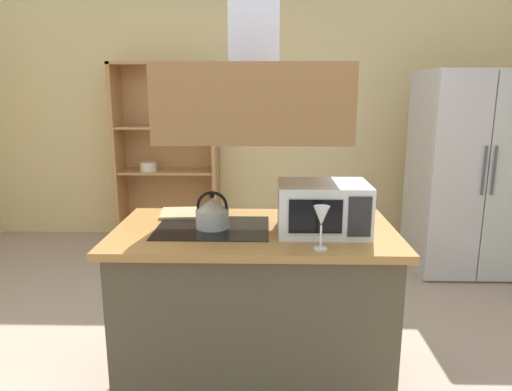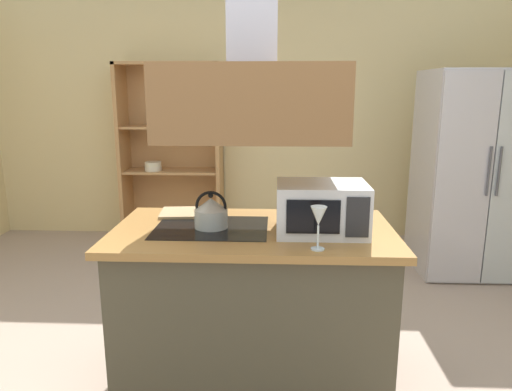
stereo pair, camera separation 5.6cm
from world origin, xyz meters
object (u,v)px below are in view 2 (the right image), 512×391
object	(u,v)px
dish_cabinet	(173,163)
microwave	(322,208)
kettle	(211,213)
wine_glass_on_counter	(319,218)
cutting_board	(190,213)
refrigerator	(473,174)

from	to	relation	value
dish_cabinet	microwave	size ratio (longest dim) A/B	4.11
kettle	wine_glass_on_counter	bearing A→B (deg)	-30.84
dish_cabinet	kettle	xyz separation A→B (m)	(0.78, -2.59, 0.15)
cutting_board	dish_cabinet	bearing A→B (deg)	104.81
kettle	cutting_board	world-z (taller)	kettle
cutting_board	wine_glass_on_counter	bearing A→B (deg)	-40.05
microwave	wine_glass_on_counter	size ratio (longest dim) A/B	2.23
refrigerator	wine_glass_on_counter	world-z (taller)	refrigerator
dish_cabinet	wine_glass_on_counter	distance (m)	3.21
cutting_board	microwave	bearing A→B (deg)	-23.57
wine_glass_on_counter	kettle	bearing A→B (deg)	149.16
cutting_board	microwave	xyz separation A→B (m)	(0.75, -0.33, 0.12)
cutting_board	wine_glass_on_counter	world-z (taller)	wine_glass_on_counter
refrigerator	kettle	distance (m)	2.73
cutting_board	kettle	bearing A→B (deg)	-58.54
refrigerator	dish_cabinet	distance (m)	2.98
dish_cabinet	microwave	xyz separation A→B (m)	(1.36, -2.65, 0.19)
kettle	microwave	xyz separation A→B (m)	(0.58, -0.05, 0.05)
dish_cabinet	microwave	world-z (taller)	dish_cabinet
dish_cabinet	wine_glass_on_counter	world-z (taller)	dish_cabinet
refrigerator	dish_cabinet	size ratio (longest dim) A/B	0.94
refrigerator	cutting_board	bearing A→B (deg)	-146.56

